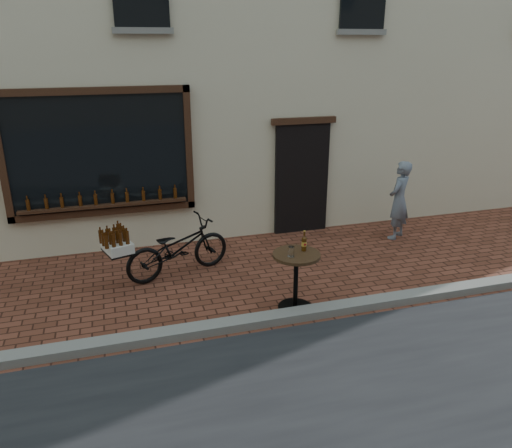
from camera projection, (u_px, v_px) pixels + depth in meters
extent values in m
plane|color=#50271A|center=(261.00, 332.00, 6.71)|extent=(90.00, 90.00, 0.00)
cube|color=slate|center=(257.00, 321.00, 6.87)|extent=(90.00, 0.25, 0.12)
cube|color=black|center=(99.00, 153.00, 8.67)|extent=(3.00, 0.06, 2.00)
cube|color=black|center=(92.00, 91.00, 8.29)|extent=(3.24, 0.10, 0.12)
cube|color=black|center=(106.00, 211.00, 9.02)|extent=(3.24, 0.10, 0.12)
cube|color=black|center=(1.00, 159.00, 8.24)|extent=(0.12, 0.10, 2.24)
cube|color=black|center=(189.00, 148.00, 9.07)|extent=(0.12, 0.10, 2.24)
cube|color=black|center=(105.00, 205.00, 8.93)|extent=(2.90, 0.16, 0.05)
cube|color=black|center=(302.00, 179.00, 9.95)|extent=(1.10, 0.10, 2.20)
cube|color=black|center=(304.00, 121.00, 9.53)|extent=(1.30, 0.10, 0.12)
cylinder|color=#3D1C07|center=(29.00, 205.00, 8.55)|extent=(0.06, 0.06, 0.19)
cylinder|color=#3D1C07|center=(46.00, 204.00, 8.63)|extent=(0.06, 0.06, 0.19)
cylinder|color=#3D1C07|center=(63.00, 202.00, 8.70)|extent=(0.06, 0.06, 0.19)
cylinder|color=#3D1C07|center=(80.00, 201.00, 8.77)|extent=(0.06, 0.06, 0.19)
cylinder|color=#3D1C07|center=(96.00, 200.00, 8.85)|extent=(0.06, 0.06, 0.19)
cylinder|color=#3D1C07|center=(112.00, 198.00, 8.92)|extent=(0.06, 0.06, 0.19)
cylinder|color=#3D1C07|center=(128.00, 197.00, 9.00)|extent=(0.06, 0.06, 0.19)
cylinder|color=#3D1C07|center=(144.00, 196.00, 9.07)|extent=(0.06, 0.06, 0.19)
cylinder|color=#3D1C07|center=(159.00, 195.00, 9.15)|extent=(0.06, 0.06, 0.19)
cylinder|color=#3D1C07|center=(174.00, 193.00, 9.22)|extent=(0.06, 0.06, 0.19)
imported|color=black|center=(178.00, 248.00, 8.23)|extent=(1.92, 1.15, 0.95)
cube|color=black|center=(118.00, 251.00, 7.63)|extent=(0.50, 0.59, 0.03)
cube|color=beige|center=(117.00, 246.00, 7.60)|extent=(0.50, 0.61, 0.15)
cylinder|color=#3D1C07|center=(127.00, 238.00, 7.45)|extent=(0.06, 0.06, 0.20)
cylinder|color=#3D1C07|center=(120.00, 239.00, 7.39)|extent=(0.06, 0.06, 0.20)
cylinder|color=#3D1C07|center=(113.00, 241.00, 7.34)|extent=(0.06, 0.06, 0.20)
cylinder|color=#3D1C07|center=(106.00, 242.00, 7.28)|extent=(0.06, 0.06, 0.20)
cylinder|color=#3D1C07|center=(124.00, 235.00, 7.55)|extent=(0.06, 0.06, 0.20)
cylinder|color=#3D1C07|center=(117.00, 236.00, 7.49)|extent=(0.06, 0.06, 0.20)
cylinder|color=#3D1C07|center=(111.00, 238.00, 7.44)|extent=(0.06, 0.06, 0.20)
cylinder|color=#3D1C07|center=(104.00, 239.00, 7.38)|extent=(0.06, 0.06, 0.20)
cylinder|color=#3D1C07|center=(121.00, 233.00, 7.65)|extent=(0.06, 0.06, 0.20)
cylinder|color=#3D1C07|center=(115.00, 234.00, 7.59)|extent=(0.06, 0.06, 0.20)
cylinder|color=#3D1C07|center=(108.00, 235.00, 7.54)|extent=(0.06, 0.06, 0.20)
cylinder|color=#3D1C07|center=(101.00, 237.00, 7.48)|extent=(0.06, 0.06, 0.20)
cylinder|color=#3D1C07|center=(118.00, 230.00, 7.75)|extent=(0.06, 0.06, 0.20)
cylinder|color=black|center=(295.00, 307.00, 7.30)|extent=(0.50, 0.50, 0.03)
cylinder|color=black|center=(296.00, 282.00, 7.16)|extent=(0.07, 0.07, 0.79)
cylinder|color=black|center=(297.00, 255.00, 7.02)|extent=(0.68, 0.68, 0.05)
cylinder|color=gold|center=(304.00, 244.00, 7.07)|extent=(0.07, 0.07, 0.07)
cylinder|color=white|center=(291.00, 252.00, 6.88)|extent=(0.09, 0.09, 0.15)
imported|color=slate|center=(399.00, 200.00, 9.70)|extent=(0.68, 0.63, 1.55)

